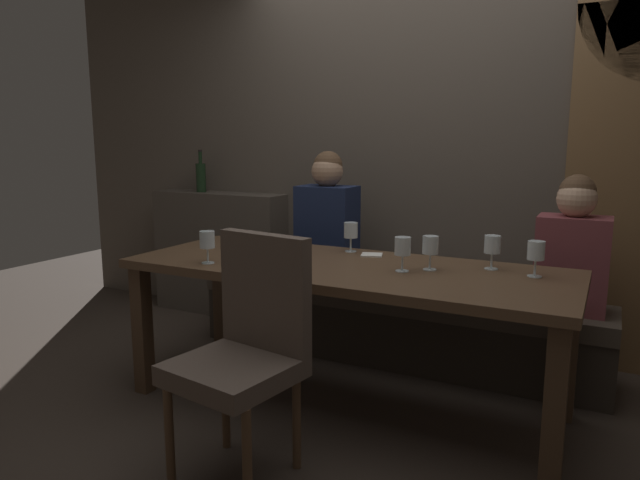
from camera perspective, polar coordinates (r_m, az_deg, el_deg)
The scene contains 18 objects.
ground at distance 3.10m, azimuth 2.37°, elevation -15.92°, with size 9.00×9.00×0.00m, color #382D26.
back_wall_tiled at distance 3.94m, azimuth 10.17°, elevation 11.93°, with size 6.00×0.12×3.00m, color brown.
back_counter at distance 4.58m, azimuth -9.83°, elevation -1.27°, with size 1.10×0.28×0.95m, color #494138.
dining_table at distance 2.88m, azimuth 2.46°, elevation -4.16°, with size 2.20×0.84×0.74m.
banquette_bench at distance 3.62m, azimuth 7.10°, elevation -8.24°, with size 2.50×0.44×0.45m.
chair_near_side at distance 2.35m, azimuth -7.25°, elevation -9.90°, with size 0.50×0.50×0.98m.
diner_redhead at distance 3.66m, azimuth 0.72°, elevation 1.96°, with size 0.36×0.24×0.83m.
diner_bearded at distance 3.30m, azimuth 23.80°, elevation -0.70°, with size 0.36×0.24×0.73m.
wine_bottle_dark_red at distance 4.58m, azimuth -11.73°, elevation 6.19°, with size 0.08×0.08×0.33m.
wine_glass_near_left at distance 2.76m, azimuth 20.64°, elevation -1.16°, with size 0.08×0.08×0.16m.
wine_glass_end_right at distance 3.17m, azimuth 3.07°, elevation 0.90°, with size 0.08×0.08×0.16m.
wine_glass_far_right at distance 2.85m, azimuth 16.73°, elevation -0.51°, with size 0.08×0.08×0.16m.
wine_glass_center_front at distance 2.92m, azimuth -11.13°, elevation -0.04°, with size 0.08×0.08×0.16m.
wine_glass_far_left at distance 2.72m, azimuth 8.20°, elevation -0.78°, with size 0.08×0.08×0.16m.
wine_glass_center_back at distance 2.77m, azimuth 10.90°, elevation -0.58°, with size 0.08×0.08×0.16m.
dessert_plate at distance 3.34m, azimuth -5.13°, elevation -0.43°, with size 0.19×0.19×0.05m.
fork_on_table at distance 3.30m, azimuth -2.80°, elevation -0.72°, with size 0.02×0.17×0.01m, color silver.
folded_napkin at distance 3.09m, azimuth 5.16°, elevation -1.48°, with size 0.11×0.10×0.01m, color silver.
Camera 1 is at (1.16, -2.54, 1.35)m, focal length 32.26 mm.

